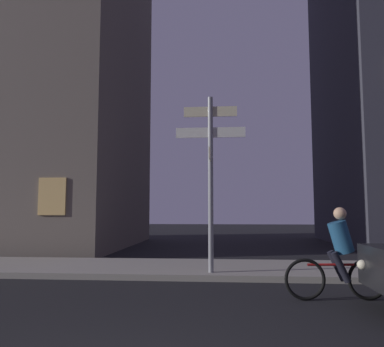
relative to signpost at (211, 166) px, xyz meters
The scene contains 4 objects.
sidewalk_kerb 2.80m from the signpost, 125.89° to the left, with size 40.00×2.83×0.14m, color gray.
signpost is the anchor object (origin of this frame).
cyclist 3.54m from the signpost, 40.46° to the right, with size 1.82×0.36×1.61m.
building_left_block 14.47m from the signpost, 142.13° to the left, with size 11.48×8.91×21.32m.
Camera 1 is at (1.02, -3.10, 1.56)m, focal length 35.93 mm.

